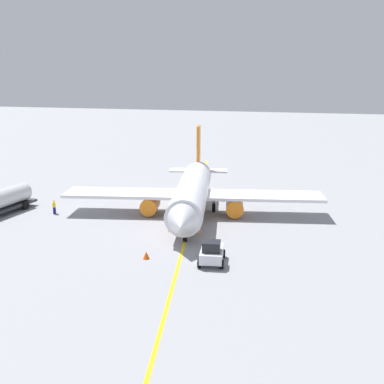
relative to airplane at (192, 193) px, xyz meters
name	(u,v)px	position (x,y,z in m)	size (l,w,h in m)	color
ground_plane	(192,216)	(0.45, 0.11, -2.74)	(400.00, 400.00, 0.00)	#939399
airplane	(192,193)	(0.00, 0.00, 0.00)	(28.99, 31.99, 9.85)	white
fuel_tanker	(1,201)	(7.27, -22.46, -1.02)	(10.03, 3.11, 3.15)	#2D2D33
pushback_tug	(212,253)	(14.29, 6.67, -1.73)	(3.93, 2.94, 2.20)	silver
refueling_worker	(54,207)	(4.99, -16.46, -1.92)	(0.63, 0.58, 1.71)	navy
safety_cone_nose	(146,255)	(15.25, 0.62, -2.38)	(0.64, 0.64, 0.71)	#F2590F
taxi_line_marking	(192,216)	(0.45, 0.11, -2.73)	(82.00, 0.30, 0.01)	yellow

